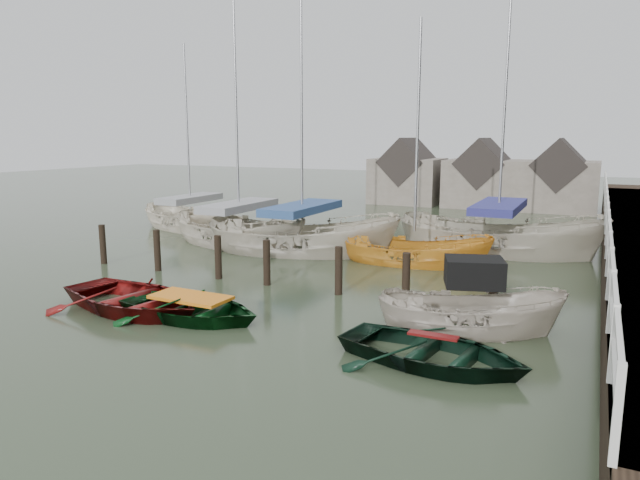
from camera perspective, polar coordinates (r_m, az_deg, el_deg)
The scene contains 12 objects.
ground at distance 14.52m, azimuth -7.43°, elevation -7.74°, with size 120.00×120.00×0.00m, color #2D3823.
mooring_pilings at distance 17.40m, azimuth -5.10°, elevation -2.94°, with size 13.72×0.22×1.80m.
far_sheds at distance 38.19m, azimuth 15.74°, elevation 6.02°, with size 14.00×4.08×4.39m.
rowboat_red at distance 15.74m, azimuth -18.03°, elevation -6.74°, with size 3.23×4.52×0.94m, color #5C0E0D.
rowboat_green at distance 14.73m, azimuth -12.72°, elevation -7.65°, with size 2.75×3.85×0.80m, color black.
rowboat_dkgreen at distance 11.88m, azimuth 11.15°, elevation -12.05°, with size 2.75×3.85×0.80m, color black.
motorboat at distance 13.82m, azimuth 14.75°, elevation -8.51°, with size 4.53×2.82×2.54m.
sailboat_a at distance 23.92m, azimuth -8.04°, elevation -0.42°, with size 7.72×4.54×11.85m.
sailboat_b at distance 22.34m, azimuth -1.78°, elevation -1.09°, with size 8.12×4.66×12.74m.
sailboat_c at distance 20.72m, azimuth 9.35°, elevation -2.26°, with size 5.63×2.40×9.45m.
sailboat_d at distance 23.36m, azimuth 17.24°, elevation -1.05°, with size 8.07×3.34×13.59m.
sailboat_e at distance 28.49m, azimuth -12.75°, elevation 1.15°, with size 6.97×4.29×9.97m.
Camera 1 is at (7.68, -11.48, 4.49)m, focal length 32.00 mm.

